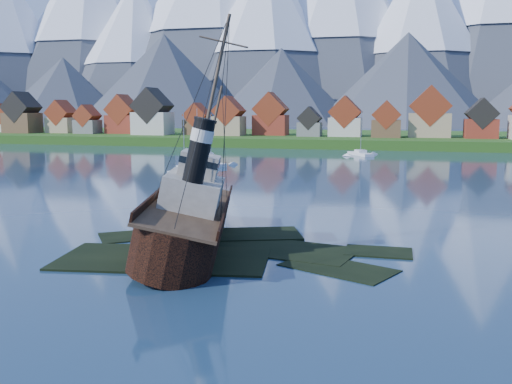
% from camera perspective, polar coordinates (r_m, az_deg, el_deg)
% --- Properties ---
extents(ground, '(1400.00, 1400.00, 0.00)m').
position_cam_1_polar(ground, '(51.12, -5.23, -6.39)').
color(ground, navy).
rests_on(ground, ground).
extents(shoal, '(31.71, 21.24, 1.14)m').
position_cam_1_polar(shoal, '(52.65, -2.61, -6.31)').
color(shoal, black).
rests_on(shoal, ground).
extents(shore_bank, '(600.00, 80.00, 3.20)m').
position_cam_1_polar(shore_bank, '(217.59, 9.79, 4.93)').
color(shore_bank, '#204313').
rests_on(shore_bank, ground).
extents(seawall, '(600.00, 2.50, 2.00)m').
position_cam_1_polar(seawall, '(179.81, 8.85, 4.23)').
color(seawall, '#3F3D38').
rests_on(seawall, ground).
extents(town, '(250.96, 16.69, 17.30)m').
position_cam_1_polar(town, '(204.90, 0.11, 7.35)').
color(town, maroon).
rests_on(town, ground).
extents(mountains, '(965.00, 340.00, 205.00)m').
position_cam_1_polar(mountains, '(533.59, 12.66, 16.52)').
color(mountains, '#2D333D').
rests_on(mountains, ground).
extents(tugboat_wreck, '(6.61, 28.48, 22.57)m').
position_cam_1_polar(tugboat_wreck, '(54.88, -6.85, -2.33)').
color(tugboat_wreck, black).
rests_on(tugboat_wreck, ground).
extents(sailboat_a, '(3.27, 10.36, 12.46)m').
position_cam_1_polar(sailboat_a, '(116.12, -7.17, 2.10)').
color(sailboat_a, white).
rests_on(sailboat_a, ground).
extents(sailboat_c, '(8.98, 8.77, 12.94)m').
position_cam_1_polar(sailboat_c, '(129.02, -4.51, 2.78)').
color(sailboat_c, white).
rests_on(sailboat_c, ground).
extents(sailboat_e, '(7.79, 10.74, 12.58)m').
position_cam_1_polar(sailboat_e, '(158.61, 10.40, 3.73)').
color(sailboat_e, white).
rests_on(sailboat_e, ground).
extents(sailboat_f, '(6.29, 9.33, 13.28)m').
position_cam_1_polar(sailboat_f, '(159.15, -5.87, 3.85)').
color(sailboat_f, white).
rests_on(sailboat_f, ground).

